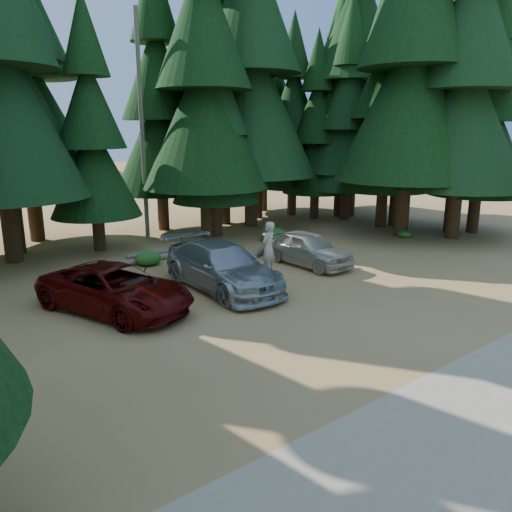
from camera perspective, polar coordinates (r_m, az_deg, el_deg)
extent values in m
plane|color=#A57646|center=(16.84, 7.33, -6.38)|extent=(160.00, 160.00, 0.00)
cylinder|color=slate|center=(28.24, -12.91, 14.11)|extent=(0.24, 0.24, 12.00)
cylinder|color=slate|center=(28.86, -17.76, 11.81)|extent=(0.20, 0.20, 10.00)
imported|color=#520807|center=(17.21, -15.79, -3.62)|extent=(4.34, 6.14, 1.56)
imported|color=#A8ABB0|center=(18.92, -3.87, -1.21)|extent=(2.61, 6.04, 1.73)
imported|color=beige|center=(22.33, 5.92, 0.86)|extent=(1.94, 4.50, 1.51)
imported|color=beige|center=(18.92, 1.41, 0.94)|extent=(0.86, 0.71, 2.01)
cylinder|color=white|center=(18.85, 1.33, 2.50)|extent=(0.36, 0.36, 0.04)
cylinder|color=slate|center=(23.10, -13.28, -0.58)|extent=(3.93, 0.52, 0.28)
cylinder|color=slate|center=(24.66, -11.44, 0.41)|extent=(2.94, 0.40, 0.24)
cylinder|color=slate|center=(23.44, -0.29, 0.13)|extent=(5.05, 3.05, 0.36)
ellipsoid|color=#295C1B|center=(19.42, -21.93, -3.56)|extent=(1.11, 1.11, 0.61)
ellipsoid|color=#295C1B|center=(22.84, -12.22, -0.24)|extent=(1.13, 1.13, 0.62)
ellipsoid|color=#295C1B|center=(21.60, -4.00, -0.87)|extent=(1.01, 1.01, 0.56)
ellipsoid|color=#295C1B|center=(23.53, -4.37, 0.27)|extent=(0.85, 0.85, 0.47)
ellipsoid|color=#295C1B|center=(27.93, 2.14, 2.67)|extent=(1.08, 1.08, 0.59)
ellipsoid|color=#295C1B|center=(27.08, 1.74, 2.33)|extent=(1.13, 1.13, 0.62)
ellipsoid|color=#295C1B|center=(29.22, 16.64, 2.42)|extent=(0.76, 0.76, 0.42)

